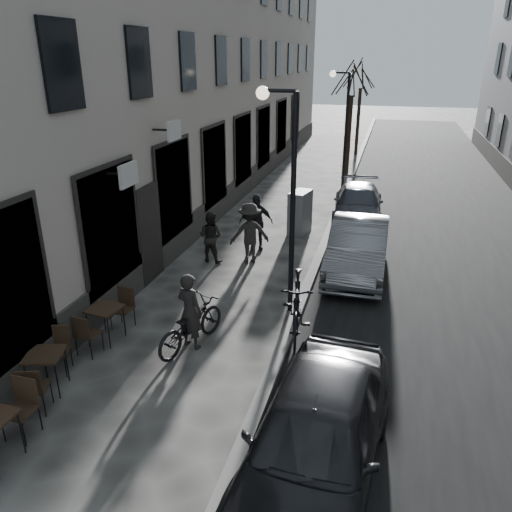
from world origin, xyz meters
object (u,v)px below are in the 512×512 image
at_px(streetlamp_near, 286,180).
at_px(tree_near, 353,78).
at_px(pedestrian_mid, 250,233).
at_px(streetlamp_far, 343,118).
at_px(bicycle, 191,325).
at_px(car_far, 358,203).
at_px(pedestrian_near, 211,237).
at_px(pedestrian_far, 256,222).
at_px(bistro_set_c, 106,320).
at_px(car_mid, 358,247).
at_px(tree_far, 362,74).
at_px(bistro_set_b, 47,368).
at_px(car_near, 316,436).
at_px(utility_cabinet, 300,212).
at_px(moped, 297,306).

bearing_deg(streetlamp_near, tree_near, 89.72).
bearing_deg(pedestrian_mid, streetlamp_far, -125.98).
bearing_deg(bicycle, car_far, -86.18).
xyz_separation_m(pedestrian_near, car_far, (3.86, 5.18, -0.14)).
bearing_deg(pedestrian_far, streetlamp_near, -82.98).
distance_m(bistro_set_c, pedestrian_far, 6.30).
bearing_deg(tree_near, streetlamp_far, -91.38).
distance_m(streetlamp_near, bicycle, 3.71).
bearing_deg(car_mid, streetlamp_near, -119.03).
xyz_separation_m(tree_far, bistro_set_b, (-3.51, -25.16, -4.19)).
height_order(car_near, car_far, car_near).
bearing_deg(tree_near, car_far, -81.55).
xyz_separation_m(tree_near, car_mid, (1.46, -12.25, -3.94)).
height_order(streetlamp_near, tree_far, tree_far).
height_order(bistro_set_c, pedestrian_near, pedestrian_near).
xyz_separation_m(bistro_set_b, bicycle, (1.94, 2.06, 0.04)).
relative_size(bicycle, car_mid, 0.44).
distance_m(utility_cabinet, pedestrian_near, 3.78).
bearing_deg(moped, bicycle, -162.12).
xyz_separation_m(pedestrian_far, car_mid, (3.20, -0.96, -0.16)).
distance_m(tree_far, car_mid, 18.72).
bearing_deg(bicycle, pedestrian_near, -56.06).
distance_m(streetlamp_near, utility_cabinet, 6.13).
height_order(tree_near, moped, tree_near).
xyz_separation_m(pedestrian_far, car_far, (2.84, 3.88, -0.26)).
distance_m(tree_near, car_near, 20.39).
relative_size(bicycle, pedestrian_mid, 1.08).
relative_size(bistro_set_c, bicycle, 0.82).
bearing_deg(pedestrian_mid, car_far, -145.48).
bearing_deg(bistro_set_b, car_mid, 37.33).
distance_m(streetlamp_far, bistro_set_c, 14.97).
relative_size(tree_near, pedestrian_mid, 3.20).
distance_m(tree_near, car_far, 8.50).
distance_m(car_far, moped, 8.70).
bearing_deg(pedestrian_mid, car_mid, 155.38).
bearing_deg(pedestrian_mid, moped, 92.86).
distance_m(streetlamp_near, pedestrian_far, 4.67).
bearing_deg(bicycle, utility_cabinet, -77.26).
distance_m(pedestrian_mid, car_mid, 3.11).
bearing_deg(pedestrian_far, pedestrian_near, -145.30).
xyz_separation_m(bistro_set_b, pedestrian_near, (0.75, 6.58, 0.29)).
distance_m(streetlamp_far, car_far, 5.21).
bearing_deg(pedestrian_near, moped, 141.21).
relative_size(streetlamp_near, tree_near, 0.89).
xyz_separation_m(streetlamp_near, bicycle, (-1.50, -2.11, -2.65)).
height_order(car_near, car_mid, car_near).
distance_m(bistro_set_c, car_far, 10.92).
xyz_separation_m(streetlamp_far, bistro_set_b, (-3.44, -16.16, -2.69)).
distance_m(pedestrian_far, car_far, 4.82).
distance_m(tree_far, utility_cabinet, 15.92).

